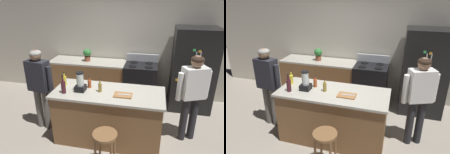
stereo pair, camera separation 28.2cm
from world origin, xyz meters
TOP-DOWN VIEW (x-y plane):
  - ground_plane at (0.00, 0.00)m, footprint 14.00×14.00m
  - back_wall at (0.00, 1.95)m, footprint 8.00×0.10m
  - kitchen_island at (0.00, 0.00)m, footprint 1.89×0.81m
  - back_counter_run at (-0.80, 1.55)m, footprint 2.00×0.64m
  - refrigerator at (1.56, 1.50)m, footprint 0.90×0.73m
  - stove_range at (0.43, 1.52)m, footprint 0.76×0.65m
  - person_by_island_left at (-1.33, 0.08)m, footprint 0.60×0.28m
  - person_by_sink_right at (1.40, 0.30)m, footprint 0.58×0.36m
  - bar_stool at (0.12, -0.73)m, footprint 0.36×0.36m
  - potted_plant at (-0.88, 1.55)m, footprint 0.20×0.20m
  - blender_appliance at (-0.47, -0.06)m, footprint 0.17×0.17m
  - bottle_soda at (-0.83, 0.09)m, footprint 0.07×0.07m
  - bottle_vinegar at (-0.14, -0.03)m, footprint 0.06×0.06m
  - bottle_cooking_sauce at (-0.36, 0.10)m, footprint 0.06×0.06m
  - bottle_wine at (-0.72, -0.20)m, footprint 0.08×0.08m
  - cutting_board at (0.26, -0.09)m, footprint 0.30×0.20m
  - chef_knife at (0.28, -0.09)m, footprint 0.22×0.05m

SIDE VIEW (x-z plane):
  - ground_plane at x=0.00m, z-range 0.00..0.00m
  - back_counter_run at x=-0.80m, z-range 0.00..0.96m
  - kitchen_island at x=0.00m, z-range 0.00..0.96m
  - stove_range at x=0.43m, z-range -0.08..1.06m
  - bar_stool at x=0.12m, z-range 0.18..0.84m
  - refrigerator at x=1.56m, z-range 0.00..1.85m
  - person_by_island_left at x=-1.33m, z-range 0.17..1.76m
  - person_by_sink_right at x=1.40m, z-range 0.17..1.76m
  - cutting_board at x=0.26m, z-range 0.96..0.98m
  - chef_knife at x=0.28m, z-range 0.98..0.98m
  - bottle_cooking_sauce at x=-0.36m, z-range 0.93..1.14m
  - bottle_vinegar at x=-0.14m, z-range 0.92..1.16m
  - bottle_soda at x=-0.83m, z-range 0.92..1.18m
  - bottle_wine at x=-0.72m, z-range 0.91..1.23m
  - blender_appliance at x=-0.47m, z-range 0.93..1.27m
  - potted_plant at x=-0.88m, z-range 0.98..1.28m
  - back_wall at x=0.00m, z-range 0.00..2.70m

